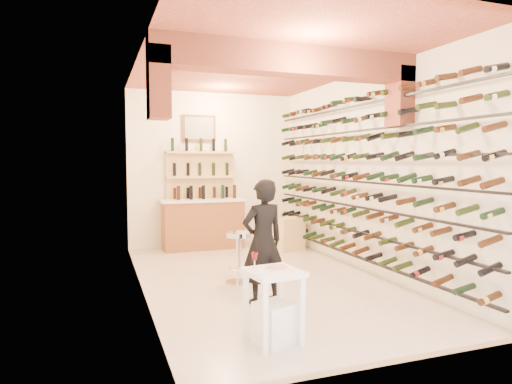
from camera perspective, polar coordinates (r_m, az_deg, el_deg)
ground at (r=6.82m, az=0.86°, el=-11.14°), size 6.00×6.00×0.00m
room_shell at (r=6.35m, az=1.72°, el=8.25°), size 3.52×6.02×3.21m
wine_rack at (r=7.26m, az=12.27°, el=2.08°), size 0.32×5.70×2.56m
back_counter at (r=9.12m, az=-6.76°, el=-3.89°), size 1.70×0.62×1.29m
back_shelving at (r=9.29m, az=-7.13°, el=0.20°), size 1.40×0.31×2.73m
tasting_table at (r=4.43m, az=2.21°, el=-11.56°), size 0.56×0.56×0.88m
white_stool at (r=4.53m, az=2.34°, el=-16.40°), size 0.41×0.41×0.40m
person at (r=5.59m, az=0.89°, el=-6.33°), size 0.63×0.47×1.56m
chrome_barstool at (r=6.52m, az=-2.22°, el=-7.90°), size 0.39×0.39×0.75m
crate_lower at (r=9.03m, az=4.22°, el=-6.33°), size 0.61×0.48×0.33m
crate_upper at (r=8.97m, az=4.23°, el=-4.31°), size 0.62×0.49×0.32m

